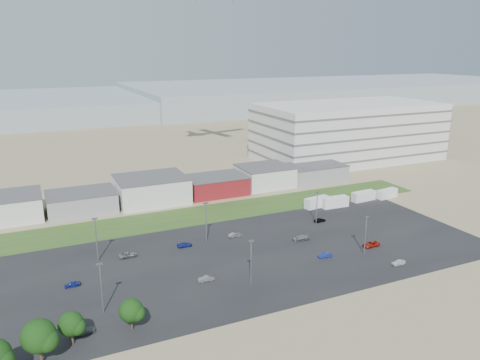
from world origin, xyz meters
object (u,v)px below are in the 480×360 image
parked_car_10 (83,331)px  parked_car_11 (235,235)px  parked_car_0 (371,244)px  parked_car_2 (398,262)px  box_trailer_a (317,202)px  parked_car_9 (128,255)px  parked_car_12 (301,238)px  parked_car_4 (206,278)px  parked_car_1 (325,255)px  parked_car_6 (185,245)px  parked_car_5 (72,284)px  parked_car_8 (320,220)px

parked_car_10 → parked_car_11: (41.96, 28.88, -0.01)m
parked_car_0 → parked_car_2: size_ratio=1.35×
box_trailer_a → parked_car_0: size_ratio=1.85×
box_trailer_a → parked_car_10: box_trailer_a is taller
parked_car_9 → parked_car_10: bearing=154.1°
parked_car_12 → parked_car_4: bearing=-63.6°
box_trailer_a → parked_car_1: box_trailer_a is taller
parked_car_1 → parked_car_12: size_ratio=0.76×
parked_car_0 → parked_car_6: size_ratio=1.21×
parked_car_0 → parked_car_6: parked_car_0 is taller
parked_car_11 → box_trailer_a: bearing=-75.9°
parked_car_9 → parked_car_6: bearing=-89.5°
parked_car_4 → parked_car_9: parked_car_9 is taller
parked_car_6 → parked_car_9: (-14.21, -0.17, 0.04)m
parked_car_10 → parked_car_5: bearing=-2.8°
parked_car_12 → parked_car_11: bearing=-114.7°
parked_car_11 → parked_car_0: bearing=-130.0°
parked_car_5 → parked_car_8: 69.51m
parked_car_1 → parked_car_12: (0.22, 11.28, 0.09)m
parked_car_6 → parked_car_8: parked_car_8 is taller
parked_car_0 → parked_car_2: 10.85m
parked_car_4 → box_trailer_a: bearing=127.6°
parked_car_9 → parked_car_10: 31.32m
parked_car_2 → parked_car_12: parked_car_12 is taller
parked_car_11 → parked_car_6: bearing=86.8°
parked_car_1 → parked_car_12: 11.29m
parked_car_11 → parked_car_10: bearing=119.4°
parked_car_5 → parked_car_9: (13.62, 9.68, 0.05)m
box_trailer_a → parked_car_6: size_ratio=2.24×
parked_car_4 → parked_car_5: bearing=-104.4°
box_trailer_a → parked_car_0: bearing=-107.7°
parked_car_9 → parked_car_8: bearing=-89.4°
parked_car_5 → parked_car_8: parked_car_8 is taller
parked_car_8 → parked_car_5: bearing=96.7°
parked_car_12 → parked_car_9: bearing=-93.9°
box_trailer_a → parked_car_12: size_ratio=1.92×
parked_car_5 → parked_car_6: bearing=106.1°
box_trailer_a → parked_car_6: bearing=-174.8°
parked_car_1 → parked_car_10: bearing=-73.9°
box_trailer_a → parked_car_11: size_ratio=2.34×
parked_car_1 → parked_car_11: 24.98m
parked_car_1 → parked_car_9: (-42.81, 19.73, 0.04)m
parked_car_4 → parked_car_10: size_ratio=0.82×
parked_car_2 → parked_car_8: parked_car_8 is taller
parked_car_5 → parked_car_9: 16.71m
parked_car_8 → parked_car_1: bearing=147.1°
parked_car_0 → box_trailer_a: bearing=168.3°
parked_car_9 → parked_car_12: (43.02, -8.44, 0.05)m
parked_car_2 → parked_car_9: (-55.92, 30.02, 0.01)m
parked_car_0 → parked_car_6: 46.94m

